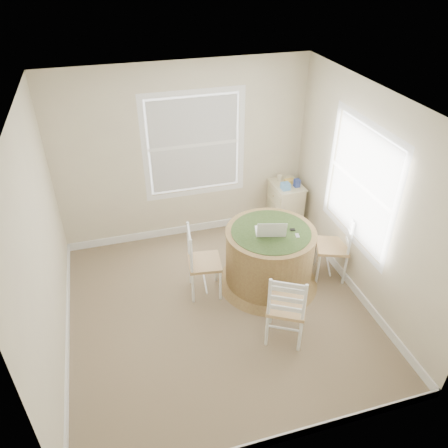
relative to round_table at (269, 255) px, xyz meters
name	(u,v)px	position (x,y,z in m)	size (l,w,h in m)	color
room	(228,213)	(-0.61, -0.17, 0.85)	(3.64, 3.64, 2.64)	#93785D
round_table	(269,255)	(0.00, 0.00, 0.00)	(1.32, 1.32, 0.82)	olive
chair_left	(204,262)	(-0.85, 0.06, 0.03)	(0.42, 0.40, 0.95)	white
chair_near	(287,306)	(-0.16, -0.95, 0.03)	(0.42, 0.40, 0.95)	white
chair_right	(332,246)	(0.85, -0.08, 0.03)	(0.42, 0.40, 0.95)	white
laptop	(270,231)	(-0.03, -0.04, 0.41)	(0.43, 0.40, 0.25)	white
mouse	(282,233)	(0.11, -0.09, 0.38)	(0.07, 0.10, 0.04)	white
phone	(297,236)	(0.27, -0.18, 0.37)	(0.04, 0.09, 0.02)	#B7BABF
keys	(293,230)	(0.27, -0.05, 0.38)	(0.06, 0.05, 0.03)	black
corner_chest	(285,206)	(0.73, 1.20, -0.07)	(0.45, 0.59, 0.75)	beige
tissue_box	(286,186)	(0.64, 1.06, 0.36)	(0.12, 0.12, 0.10)	#5B95D0
box_yellow	(290,181)	(0.78, 1.22, 0.34)	(0.15, 0.10, 0.06)	#EDBE53
box_blue	(297,183)	(0.83, 1.09, 0.37)	(0.08, 0.08, 0.12)	navy
cup_cream	(279,178)	(0.67, 1.35, 0.35)	(0.07, 0.07, 0.09)	beige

